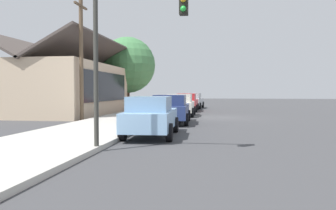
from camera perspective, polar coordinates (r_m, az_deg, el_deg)
ground_plane at (r=23.78m, az=8.33°, el=-2.05°), size 120.00×120.00×0.00m
sidewalk_curb at (r=24.42m, az=-4.93°, el=-1.74°), size 60.00×4.20×0.16m
car_skyblue at (r=13.66m, az=-2.81°, el=-1.83°), size 4.58×2.07×1.59m
car_navy at (r=19.26m, az=0.47°, el=-0.61°), size 4.98×2.25×1.59m
car_ivory at (r=24.86m, az=2.06°, el=0.04°), size 4.36×2.11×1.59m
car_cherry at (r=30.84m, az=3.15°, el=0.48°), size 4.86×2.00×1.59m
car_silver at (r=35.96m, az=4.09°, el=0.74°), size 4.97×2.21×1.59m
storefront_building at (r=28.11m, az=-16.91°, el=2.77°), size 12.63×7.34×5.87m
shade_tree at (r=34.62m, az=-6.72°, el=6.54°), size 5.53×5.53×7.13m
traffic_light_main at (r=10.26m, az=-6.18°, el=11.78°), size 0.37×2.79×5.20m
utility_pole_wooden at (r=21.63m, az=-14.11°, el=7.89°), size 1.80×0.24×7.50m
fire_hydrant_red at (r=32.81m, az=0.98°, el=0.04°), size 0.22×0.22×0.71m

